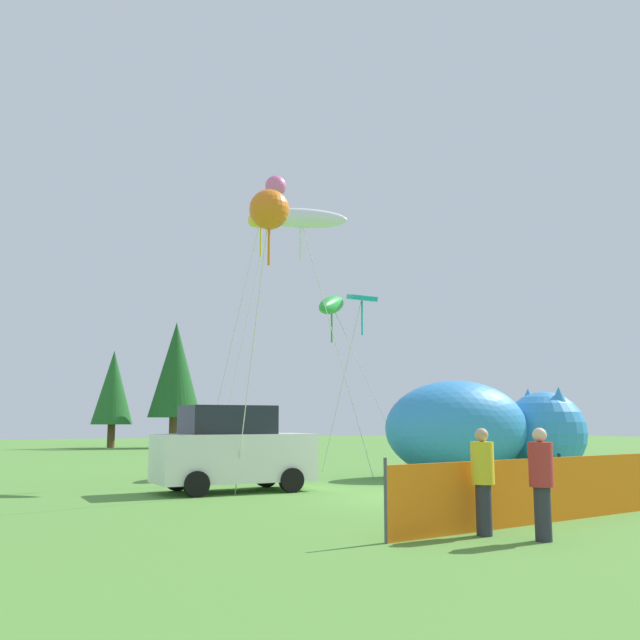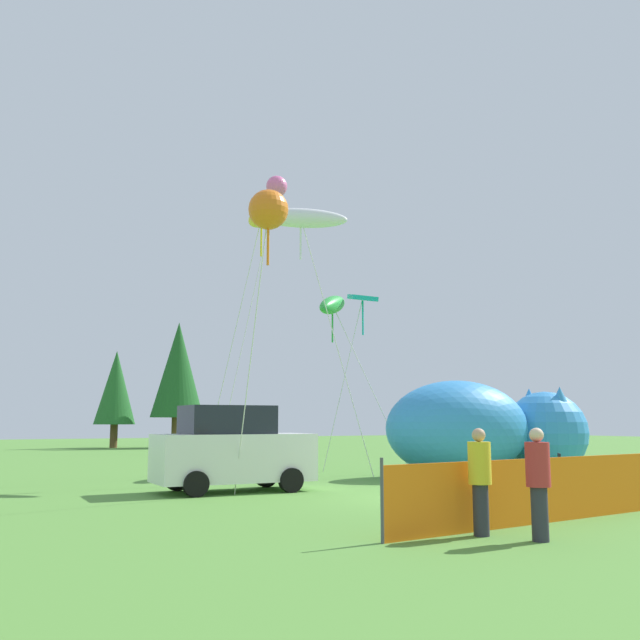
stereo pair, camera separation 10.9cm
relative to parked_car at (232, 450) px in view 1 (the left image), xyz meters
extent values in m
plane|color=#548C38|center=(3.16, -3.34, -1.01)|extent=(120.00, 120.00, 0.00)
cube|color=white|center=(0.04, 0.00, -0.19)|extent=(3.87, 1.76, 1.15)
cube|color=#1E232D|center=(-0.15, 0.01, 0.73)|extent=(2.15, 1.57, 0.69)
cylinder|color=black|center=(1.25, 0.76, -0.72)|extent=(0.59, 0.25, 0.59)
cylinder|color=black|center=(1.20, -0.84, -0.72)|extent=(0.59, 0.25, 0.59)
cylinder|color=black|center=(-1.11, 0.84, -0.72)|extent=(0.59, 0.25, 0.59)
cylinder|color=black|center=(-1.17, -0.76, -0.72)|extent=(0.59, 0.25, 0.59)
cube|color=black|center=(7.45, -3.12, -0.56)|extent=(0.69, 0.69, 0.03)
cube|color=black|center=(7.63, -3.27, -0.34)|extent=(0.32, 0.37, 0.44)
cylinder|color=#A5A5AD|center=(7.16, -3.15, -0.78)|extent=(0.02, 0.02, 0.45)
cylinder|color=#A5A5AD|center=(7.43, -2.83, -0.78)|extent=(0.02, 0.02, 0.45)
cylinder|color=#A5A5AD|center=(7.48, -3.42, -0.78)|extent=(0.02, 0.02, 0.45)
cylinder|color=#A5A5AD|center=(7.74, -3.10, -0.78)|extent=(0.02, 0.02, 0.45)
ellipsoid|color=#338CD8|center=(7.75, 0.86, 0.47)|extent=(5.09, 3.64, 2.95)
ellipsoid|color=white|center=(7.75, 0.86, -0.20)|extent=(3.31, 2.65, 1.33)
sphere|color=#338CD8|center=(10.94, 0.37, 0.32)|extent=(2.66, 2.66, 2.66)
cone|color=#338CD8|center=(10.94, 1.03, 1.38)|extent=(0.74, 0.74, 0.80)
cone|color=#338CD8|center=(10.94, -0.30, 1.38)|extent=(0.74, 0.74, 0.80)
cube|color=orange|center=(2.52, -7.56, -0.47)|extent=(6.73, 0.83, 1.08)
cylinder|color=#4C4C51|center=(-0.85, -7.96, -0.42)|extent=(0.05, 0.05, 1.19)
cylinder|color=#2D2D38|center=(1.24, -8.88, -0.63)|extent=(0.24, 0.24, 0.77)
cylinder|color=#B72D2D|center=(1.24, -8.88, 0.07)|extent=(0.35, 0.35, 0.64)
sphere|color=beige|center=(1.24, -8.88, 0.49)|extent=(0.21, 0.21, 0.21)
cylinder|color=#2D2D38|center=(0.83, -8.10, -0.63)|extent=(0.24, 0.24, 0.76)
cylinder|color=yellow|center=(0.83, -8.10, 0.07)|extent=(0.35, 0.35, 0.63)
sphere|color=tan|center=(0.83, -8.10, 0.48)|extent=(0.21, 0.21, 0.21)
cylinder|color=silver|center=(-0.11, -1.39, 2.24)|extent=(0.11, 1.61, 6.51)
sphere|color=orange|center=(-0.07, -2.19, 5.49)|extent=(0.92, 0.92, 0.92)
cylinder|color=orange|center=(-0.07, -2.19, 4.79)|extent=(0.06, 0.06, 1.20)
cylinder|color=silver|center=(4.31, 2.33, 2.95)|extent=(2.51, 0.16, 7.93)
ellipsoid|color=white|center=(3.07, 2.40, 6.91)|extent=(2.70, 2.48, 1.05)
cylinder|color=white|center=(3.07, 2.40, 6.21)|extent=(0.06, 0.06, 1.20)
cylinder|color=silver|center=(5.81, 4.55, 1.96)|extent=(1.13, 0.92, 5.95)
cube|color=#19B2B2|center=(6.36, 4.10, 4.94)|extent=(1.13, 1.14, 0.38)
cylinder|color=#19B2B2|center=(6.36, 4.10, 4.24)|extent=(0.06, 0.06, 1.20)
cylinder|color=silver|center=(6.27, 3.51, 1.82)|extent=(1.93, 1.84, 5.68)
ellipsoid|color=green|center=(5.32, 4.41, 4.65)|extent=(2.08, 2.13, 1.26)
cylinder|color=green|center=(5.32, 4.41, 3.95)|extent=(0.06, 0.06, 1.20)
cylinder|color=silver|center=(2.89, 6.08, 4.16)|extent=(2.58, 0.98, 10.35)
sphere|color=pink|center=(4.16, 6.55, 9.34)|extent=(0.79, 0.79, 0.79)
cylinder|color=pink|center=(4.16, 6.55, 8.64)|extent=(0.06, 0.06, 1.20)
cylinder|color=silver|center=(1.74, 4.60, 3.13)|extent=(1.47, 1.19, 8.28)
ellipsoid|color=yellow|center=(2.46, 4.03, 7.26)|extent=(0.87, 2.22, 0.90)
cylinder|color=yellow|center=(2.46, 4.03, 6.56)|extent=(0.06, 0.06, 1.20)
cylinder|color=brown|center=(3.86, 30.62, -0.26)|extent=(0.48, 0.48, 1.50)
cone|color=#236028|center=(3.86, 30.62, 2.88)|extent=(2.63, 2.63, 4.79)
cylinder|color=brown|center=(7.42, 28.76, -0.04)|extent=(0.62, 0.62, 1.95)
cone|color=#1E5623|center=(7.42, 28.76, 4.05)|extent=(3.42, 3.42, 6.23)
camera|label=1|loc=(-6.63, -16.58, 0.69)|focal=40.00mm
camera|label=2|loc=(-6.53, -16.63, 0.69)|focal=40.00mm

